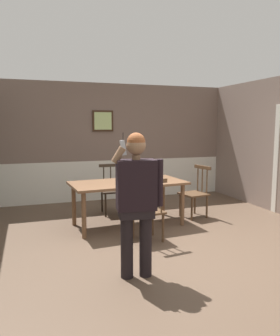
% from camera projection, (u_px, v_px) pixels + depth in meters
% --- Properties ---
extents(ground_plane, '(7.31, 7.31, 0.00)m').
position_uv_depth(ground_plane, '(172.00, 248.00, 4.60)').
color(ground_plane, brown).
extents(room_back_partition, '(5.53, 0.17, 2.63)m').
position_uv_depth(room_back_partition, '(113.00, 144.00, 7.56)').
color(room_back_partition, '#756056').
rests_on(room_back_partition, ground_plane).
extents(dining_table, '(1.96, 1.06, 0.75)m').
position_uv_depth(dining_table, '(128.00, 187.00, 5.56)').
color(dining_table, brown).
rests_on(dining_table, ground_plane).
extents(chair_near_window, '(0.51, 0.51, 0.95)m').
position_uv_depth(chair_near_window, '(195.00, 192.00, 6.12)').
color(chair_near_window, '#513823').
rests_on(chair_near_window, ground_plane).
extents(chair_by_doorway, '(0.48, 0.48, 0.95)m').
position_uv_depth(chair_by_doorway, '(113.00, 189.00, 6.37)').
color(chair_by_doorway, '#2D2319').
rests_on(chair_by_doorway, ground_plane).
extents(chair_at_table_head, '(0.46, 0.46, 0.95)m').
position_uv_depth(chair_at_table_head, '(149.00, 211.00, 4.82)').
color(chair_at_table_head, '#513823').
rests_on(chair_at_table_head, ground_plane).
extents(person_figure, '(0.58, 0.29, 1.63)m').
position_uv_depth(person_figure, '(137.00, 196.00, 3.62)').
color(person_figure, black).
rests_on(person_figure, ground_plane).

